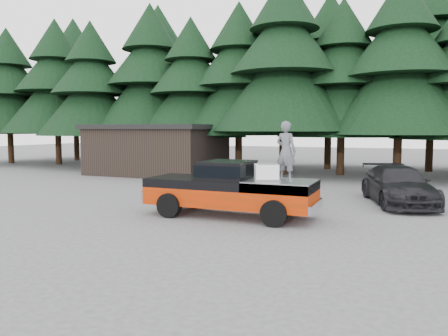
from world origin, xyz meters
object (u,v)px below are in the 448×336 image
at_px(air_compressor, 266,173).
at_px(man_on_bed, 286,151).
at_px(parked_car, 398,185).
at_px(utility_building, 158,149).
at_px(pickup_truck, 230,197).

bearing_deg(air_compressor, man_on_bed, -12.16).
relative_size(air_compressor, parked_car, 0.14).
height_order(air_compressor, utility_building, utility_building).
height_order(air_compressor, parked_car, air_compressor).
bearing_deg(utility_building, man_on_bed, -44.47).
bearing_deg(man_on_bed, utility_building, -26.71).
distance_m(pickup_truck, utility_building, 15.35).
bearing_deg(man_on_bed, parked_car, -106.00).
bearing_deg(parked_car, man_on_bed, -140.40).
xyz_separation_m(air_compressor, man_on_bed, (0.61, 0.14, 0.71)).
xyz_separation_m(pickup_truck, man_on_bed, (1.96, -0.04, 1.64)).
height_order(man_on_bed, utility_building, utility_building).
distance_m(parked_car, utility_building, 16.68).
relative_size(pickup_truck, utility_building, 0.71).
relative_size(pickup_truck, parked_car, 1.15).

